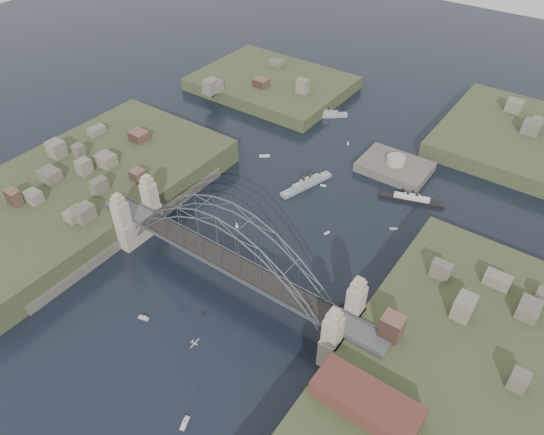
{
  "coord_description": "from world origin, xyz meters",
  "views": [
    {
      "loc": [
        57.6,
        -62.69,
        94.45
      ],
      "look_at": [
        0.0,
        18.0,
        10.0
      ],
      "focal_mm": 33.02,
      "sensor_mm": 36.0,
      "label": 1
    }
  ],
  "objects_px": {
    "fort_island": "(394,172)",
    "naval_cruiser_far": "(326,115)",
    "bridge": "(228,250)",
    "wharf_shed": "(366,401)",
    "naval_cruiser_near": "(306,184)",
    "ocean_liner": "(411,199)"
  },
  "relations": [
    {
      "from": "ocean_liner",
      "to": "wharf_shed",
      "type": "bearing_deg",
      "value": -73.82
    },
    {
      "from": "naval_cruiser_near",
      "to": "naval_cruiser_far",
      "type": "bearing_deg",
      "value": 113.13
    },
    {
      "from": "bridge",
      "to": "wharf_shed",
      "type": "bearing_deg",
      "value": -17.65
    },
    {
      "from": "wharf_shed",
      "to": "ocean_liner",
      "type": "relative_size",
      "value": 1.04
    },
    {
      "from": "fort_island",
      "to": "naval_cruiser_far",
      "type": "relative_size",
      "value": 1.56
    },
    {
      "from": "wharf_shed",
      "to": "ocean_liner",
      "type": "bearing_deg",
      "value": 106.18
    },
    {
      "from": "bridge",
      "to": "naval_cruiser_far",
      "type": "height_order",
      "value": "bridge"
    },
    {
      "from": "bridge",
      "to": "naval_cruiser_near",
      "type": "height_order",
      "value": "bridge"
    },
    {
      "from": "bridge",
      "to": "wharf_shed",
      "type": "height_order",
      "value": "bridge"
    },
    {
      "from": "wharf_shed",
      "to": "naval_cruiser_far",
      "type": "bearing_deg",
      "value": 124.0
    },
    {
      "from": "fort_island",
      "to": "ocean_liner",
      "type": "height_order",
      "value": "fort_island"
    },
    {
      "from": "bridge",
      "to": "ocean_liner",
      "type": "xyz_separation_m",
      "value": [
        23.04,
        58.22,
        -11.59
      ]
    },
    {
      "from": "naval_cruiser_far",
      "to": "ocean_liner",
      "type": "xyz_separation_m",
      "value": [
        47.69,
        -29.57,
        -0.13
      ]
    },
    {
      "from": "naval_cruiser_far",
      "to": "wharf_shed",
      "type": "bearing_deg",
      "value": -56.0
    },
    {
      "from": "wharf_shed",
      "to": "naval_cruiser_near",
      "type": "bearing_deg",
      "value": 130.22
    },
    {
      "from": "fort_island",
      "to": "naval_cruiser_far",
      "type": "height_order",
      "value": "fort_island"
    },
    {
      "from": "fort_island",
      "to": "wharf_shed",
      "type": "height_order",
      "value": "wharf_shed"
    },
    {
      "from": "wharf_shed",
      "to": "naval_cruiser_near",
      "type": "height_order",
      "value": "wharf_shed"
    },
    {
      "from": "naval_cruiser_far",
      "to": "naval_cruiser_near",
      "type": "bearing_deg",
      "value": -66.87
    },
    {
      "from": "bridge",
      "to": "fort_island",
      "type": "xyz_separation_m",
      "value": [
        12.0,
        70.0,
        -12.66
      ]
    },
    {
      "from": "bridge",
      "to": "naval_cruiser_far",
      "type": "relative_size",
      "value": 5.94
    },
    {
      "from": "naval_cruiser_far",
      "to": "ocean_liner",
      "type": "height_order",
      "value": "naval_cruiser_far"
    }
  ]
}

